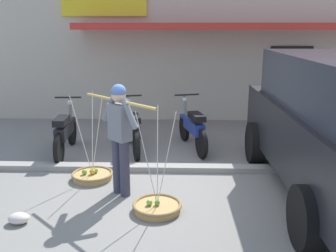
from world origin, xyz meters
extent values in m
plane|color=gray|center=(0.00, 0.00, 0.00)|extent=(90.00, 90.00, 0.00)
cube|color=gray|center=(0.00, 0.70, 0.05)|extent=(20.00, 0.24, 0.10)
cylinder|color=#38384C|center=(-0.63, -0.22, 0.43)|extent=(0.15, 0.15, 0.86)
cylinder|color=#38384C|center=(-0.50, -0.35, 0.43)|extent=(0.15, 0.15, 0.86)
cube|color=slate|center=(-0.57, -0.28, 1.13)|extent=(0.38, 0.38, 0.54)
sphere|color=#E0B78E|center=(-0.57, -0.28, 1.53)|extent=(0.21, 0.21, 0.21)
sphere|color=#4C70B2|center=(-0.57, -0.28, 1.58)|extent=(0.22, 0.22, 0.22)
cylinder|color=slate|center=(-0.74, -0.12, 1.30)|extent=(0.31, 0.30, 0.43)
cylinder|color=slate|center=(-0.39, -0.45, 1.30)|extent=(0.31, 0.30, 0.43)
cylinder|color=tan|center=(-0.57, -0.28, 1.45)|extent=(1.19, 1.14, 0.04)
cylinder|color=tan|center=(-1.15, 0.27, 0.04)|extent=(0.65, 0.65, 0.09)
torus|color=olive|center=(-1.15, 0.27, 0.10)|extent=(0.69, 0.69, 0.05)
sphere|color=#6EAB41|center=(-1.27, 0.24, 0.14)|extent=(0.09, 0.09, 0.09)
sphere|color=gold|center=(-1.14, 0.25, 0.14)|extent=(0.10, 0.10, 0.10)
sphere|color=#6FAC42|center=(-1.10, 0.32, 0.13)|extent=(0.09, 0.09, 0.09)
cylinder|color=silver|center=(-1.15, 0.42, 0.77)|extent=(0.01, 0.31, 1.36)
cylinder|color=silver|center=(-1.27, 0.20, 0.77)|extent=(0.27, 0.16, 1.36)
cylinder|color=silver|center=(-1.02, 0.20, 0.77)|extent=(0.27, 0.16, 1.36)
cylinder|color=tan|center=(0.01, -0.84, 0.04)|extent=(0.65, 0.65, 0.09)
torus|color=olive|center=(0.01, -0.84, 0.10)|extent=(0.69, 0.69, 0.05)
sphere|color=#6EAA41|center=(-0.09, -0.85, 0.13)|extent=(0.08, 0.08, 0.08)
sphere|color=#79BC48|center=(-0.09, -0.85, 0.13)|extent=(0.09, 0.09, 0.09)
sphere|color=#68A23D|center=(0.01, -0.85, 0.13)|extent=(0.08, 0.08, 0.08)
cylinder|color=silver|center=(0.01, -0.69, 0.77)|extent=(0.01, 0.31, 1.36)
cylinder|color=silver|center=(-0.11, -0.91, 0.77)|extent=(0.27, 0.16, 1.36)
cylinder|color=silver|center=(0.14, -0.91, 0.77)|extent=(0.27, 0.16, 1.36)
cylinder|color=black|center=(-2.02, 2.21, 0.29)|extent=(0.13, 0.58, 0.58)
cylinder|color=black|center=(-1.92, 0.98, 0.29)|extent=(0.13, 0.58, 0.58)
cube|color=black|center=(-2.02, 2.21, 0.55)|extent=(0.16, 0.29, 0.06)
cube|color=black|center=(-1.96, 1.49, 0.51)|extent=(0.27, 0.91, 0.24)
cube|color=black|center=(-1.95, 1.31, 0.75)|extent=(0.26, 0.58, 0.12)
cylinder|color=slate|center=(-2.01, 2.11, 0.68)|extent=(0.08, 0.30, 0.76)
cylinder|color=black|center=(-2.00, 2.03, 1.07)|extent=(0.54, 0.08, 0.04)
sphere|color=silver|center=(-2.02, 2.19, 0.93)|extent=(0.11, 0.11, 0.11)
cylinder|color=black|center=(-0.81, 2.44, 0.29)|extent=(0.22, 0.58, 0.58)
cylinder|color=black|center=(-0.51, 1.24, 0.29)|extent=(0.22, 0.58, 0.58)
cube|color=black|center=(-0.81, 2.44, 0.55)|extent=(0.20, 0.31, 0.06)
cube|color=black|center=(-0.64, 1.74, 0.51)|extent=(0.41, 0.92, 0.24)
cube|color=black|center=(-0.59, 1.57, 0.75)|extent=(0.35, 0.60, 0.12)
cylinder|color=slate|center=(-0.79, 2.34, 0.68)|extent=(0.13, 0.30, 0.76)
cylinder|color=black|center=(-0.77, 2.27, 1.07)|extent=(0.53, 0.17, 0.04)
sphere|color=silver|center=(-0.81, 2.42, 0.93)|extent=(0.11, 0.11, 0.11)
cylinder|color=black|center=(0.42, 2.60, 0.29)|extent=(0.23, 0.58, 0.58)
cylinder|color=black|center=(0.74, 1.41, 0.29)|extent=(0.23, 0.58, 0.58)
cube|color=navy|center=(0.42, 2.60, 0.55)|extent=(0.21, 0.31, 0.06)
cube|color=navy|center=(0.61, 1.91, 0.51)|extent=(0.43, 0.92, 0.24)
cube|color=black|center=(0.65, 1.74, 0.75)|extent=(0.36, 0.60, 0.12)
cylinder|color=slate|center=(0.44, 2.51, 0.68)|extent=(0.14, 0.30, 0.76)
cylinder|color=black|center=(0.46, 2.43, 1.07)|extent=(0.53, 0.18, 0.04)
sphere|color=silver|center=(0.42, 2.58, 0.93)|extent=(0.11, 0.11, 0.11)
cube|color=black|center=(2.68, 2.19, 0.68)|extent=(1.62, 0.12, 0.44)
cylinder|color=black|center=(1.74, 1.23, 0.38)|extent=(0.27, 0.76, 0.76)
cylinder|color=black|center=(1.78, -1.68, 0.38)|extent=(0.27, 0.76, 0.76)
cube|color=silver|center=(2.68, 2.15, 0.50)|extent=(0.44, 0.02, 0.12)
cube|color=beige|center=(1.27, 7.04, 2.10)|extent=(13.00, 5.00, 4.20)
cube|color=red|center=(1.27, 4.04, 2.50)|extent=(7.15, 1.00, 0.16)
cube|color=black|center=(3.22, 4.52, 1.00)|extent=(1.10, 0.06, 2.00)
ellipsoid|color=silver|center=(-1.77, -1.24, 0.07)|extent=(0.28, 0.22, 0.14)
camera|label=1|loc=(0.32, -5.66, 2.49)|focal=40.64mm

